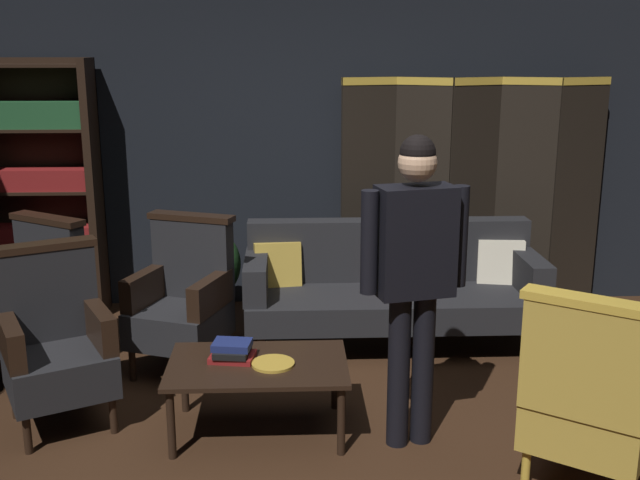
% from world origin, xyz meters
% --- Properties ---
extents(ground_plane, '(10.00, 10.00, 0.00)m').
position_xyz_m(ground_plane, '(0.00, 0.00, 0.00)').
color(ground_plane, '#331E11').
extents(back_wall, '(7.20, 0.10, 2.80)m').
position_xyz_m(back_wall, '(0.00, 2.45, 1.40)').
color(back_wall, black).
rests_on(back_wall, ground_plane).
extents(folding_screen, '(2.15, 0.25, 1.90)m').
position_xyz_m(folding_screen, '(1.30, 2.17, 0.99)').
color(folding_screen, black).
rests_on(folding_screen, ground_plane).
extents(bookshelf, '(0.90, 0.32, 2.05)m').
position_xyz_m(bookshelf, '(-2.15, 2.19, 1.07)').
color(bookshelf, black).
rests_on(bookshelf, ground_plane).
extents(velvet_couch, '(2.12, 0.78, 0.88)m').
position_xyz_m(velvet_couch, '(0.55, 1.45, 0.45)').
color(velvet_couch, black).
rests_on(velvet_couch, ground_plane).
extents(coffee_table, '(1.00, 0.64, 0.42)m').
position_xyz_m(coffee_table, '(-0.38, 0.12, 0.37)').
color(coffee_table, black).
rests_on(coffee_table, ground_plane).
extents(armchair_gilt_accent, '(0.81, 0.81, 1.04)m').
position_xyz_m(armchair_gilt_accent, '(1.24, -0.51, 0.49)').
color(armchair_gilt_accent, gold).
rests_on(armchair_gilt_accent, ground_plane).
extents(armchair_wing_left, '(0.78, 0.77, 1.04)m').
position_xyz_m(armchair_wing_left, '(-1.54, 0.30, 0.49)').
color(armchair_wing_left, black).
rests_on(armchair_wing_left, ground_plane).
extents(armchair_wing_right, '(0.80, 0.80, 1.04)m').
position_xyz_m(armchair_wing_right, '(-1.89, 1.03, 0.49)').
color(armchair_wing_right, black).
rests_on(armchair_wing_right, ground_plane).
extents(armchair_wing_far, '(0.75, 0.74, 1.04)m').
position_xyz_m(armchair_wing_far, '(-0.91, 1.04, 0.49)').
color(armchair_wing_far, black).
rests_on(armchair_wing_far, ground_plane).
extents(standing_figure, '(0.58, 0.29, 1.70)m').
position_xyz_m(standing_figure, '(0.46, -0.03, 1.03)').
color(standing_figure, black).
rests_on(standing_figure, ground_plane).
extents(potted_plant, '(0.47, 0.47, 0.76)m').
position_xyz_m(potted_plant, '(-0.81, 1.87, 0.44)').
color(potted_plant, brown).
rests_on(potted_plant, ground_plane).
extents(book_red_leather, '(0.27, 0.22, 0.03)m').
position_xyz_m(book_red_leather, '(-0.52, 0.18, 0.44)').
color(book_red_leather, maroon).
rests_on(book_red_leather, coffee_table).
extents(book_black_cloth, '(0.21, 0.22, 0.03)m').
position_xyz_m(book_black_cloth, '(-0.52, 0.18, 0.47)').
color(book_black_cloth, black).
rests_on(book_black_cloth, book_red_leather).
extents(book_navy_cloth, '(0.23, 0.19, 0.04)m').
position_xyz_m(book_navy_cloth, '(-0.52, 0.18, 0.51)').
color(book_navy_cloth, navy).
rests_on(book_navy_cloth, book_black_cloth).
extents(brass_tray, '(0.24, 0.24, 0.02)m').
position_xyz_m(brass_tray, '(-0.29, 0.09, 0.43)').
color(brass_tray, gold).
rests_on(brass_tray, coffee_table).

